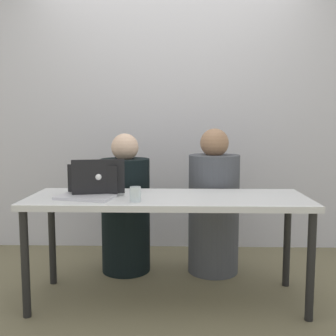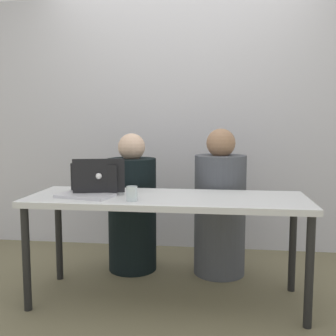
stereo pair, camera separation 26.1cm
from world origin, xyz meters
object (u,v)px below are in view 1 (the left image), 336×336
person_on_left (126,211)px  water_glass_left (135,195)px  laptop_back_left (98,187)px  laptop_front_left (88,191)px  person_on_right (214,209)px

person_on_left → water_glass_left: size_ratio=12.08×
laptop_back_left → laptop_front_left: bearing=53.6°
laptop_back_left → person_on_left: bearing=-118.2°
person_on_left → water_glass_left: (0.16, -0.71, 0.26)m
person_on_left → person_on_right: (0.70, 0.00, 0.02)m
person_on_right → water_glass_left: 0.93m
person_on_right → water_glass_left: size_ratio=12.51×
laptop_front_left → person_on_left: bearing=87.6°
person_on_left → laptop_front_left: 0.66m
person_on_left → laptop_front_left: size_ratio=2.82×
laptop_front_left → laptop_back_left: 0.12m
person_on_right → person_on_left: bearing=-14.8°
person_on_left → laptop_back_left: 0.56m
person_on_right → water_glass_left: person_on_right is taller
laptop_front_left → water_glass_left: laptop_front_left is taller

